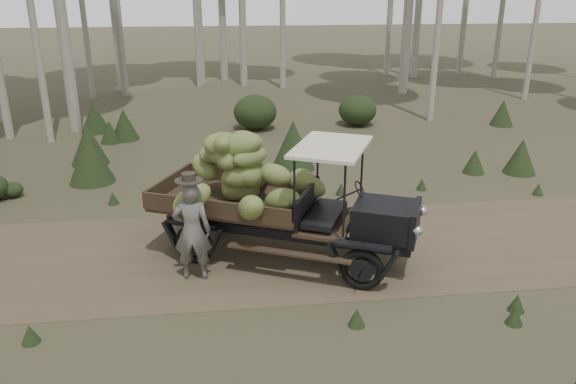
# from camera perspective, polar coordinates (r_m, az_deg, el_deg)

# --- Properties ---
(ground) EXTENTS (120.00, 120.00, 0.00)m
(ground) POSITION_cam_1_polar(r_m,az_deg,el_deg) (11.15, 4.20, -5.74)
(ground) COLOR #473D2B
(ground) RESTS_ON ground
(dirt_track) EXTENTS (70.00, 4.00, 0.01)m
(dirt_track) POSITION_cam_1_polar(r_m,az_deg,el_deg) (11.14, 4.20, -5.72)
(dirt_track) COLOR brown
(dirt_track) RESTS_ON ground
(banana_truck) EXTENTS (5.12, 3.51, 2.48)m
(banana_truck) POSITION_cam_1_polar(r_m,az_deg,el_deg) (10.40, -2.28, 0.77)
(banana_truck) COLOR black
(banana_truck) RESTS_ON ground
(farmer) EXTENTS (0.70, 0.52, 1.96)m
(farmer) POSITION_cam_1_polar(r_m,az_deg,el_deg) (9.81, -9.73, -3.82)
(farmer) COLOR #5A5752
(farmer) RESTS_ON ground
(undergrowth) EXTENTS (22.38, 19.23, 1.37)m
(undergrowth) POSITION_cam_1_polar(r_m,az_deg,el_deg) (12.50, 4.22, 0.05)
(undergrowth) COLOR #233319
(undergrowth) RESTS_ON ground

